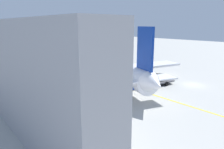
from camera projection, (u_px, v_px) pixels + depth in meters
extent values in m
cube|color=#A8A8A3|center=(74.00, 58.00, 79.35)|extent=(240.00, 320.00, 0.20)
cube|color=#1E5123|center=(0.00, 37.00, 158.56)|extent=(216.00, 6.00, 6.79)
cube|color=#99999E|center=(10.00, 68.00, 28.80)|extent=(4.00, 42.58, 12.71)
cylinder|color=white|center=(108.00, 64.00, 47.89)|extent=(15.39, 35.26, 3.80)
cone|color=white|center=(86.00, 53.00, 65.31)|extent=(4.20, 3.45, 3.61)
cone|color=white|center=(155.00, 84.00, 30.01)|extent=(4.10, 4.08, 3.23)
cube|color=#192333|center=(88.00, 51.00, 63.12)|extent=(3.84, 3.33, 0.60)
cube|color=white|center=(69.00, 72.00, 43.02)|extent=(16.52, 11.14, 0.50)
cylinder|color=slate|center=(80.00, 74.00, 45.89)|extent=(3.13, 3.74, 2.20)
cube|color=white|center=(147.00, 65.00, 49.43)|extent=(16.67, 8.31, 0.50)
cylinder|color=slate|center=(133.00, 70.00, 50.38)|extent=(3.13, 3.74, 2.20)
cube|color=navy|center=(145.00, 49.00, 31.73)|extent=(1.78, 4.27, 6.50)
cube|color=white|center=(144.00, 79.00, 32.82)|extent=(10.87, 6.43, 0.24)
cube|color=navy|center=(108.00, 68.00, 48.13)|extent=(14.03, 31.79, 0.36)
cylinder|color=black|center=(92.00, 66.00, 60.98)|extent=(0.69, 1.15, 1.10)
cylinder|color=gray|center=(91.00, 63.00, 60.80)|extent=(0.20, 0.20, 0.50)
cylinder|color=black|center=(99.00, 79.00, 46.29)|extent=(0.69, 1.15, 1.10)
cylinder|color=gray|center=(99.00, 75.00, 46.11)|extent=(0.20, 0.20, 0.50)
cylinder|color=black|center=(121.00, 77.00, 48.12)|extent=(0.69, 1.15, 1.10)
cylinder|color=gray|center=(121.00, 73.00, 47.93)|extent=(0.20, 0.20, 0.50)
cylinder|color=white|center=(74.00, 49.00, 83.29)|extent=(28.17, 16.27, 3.16)
cone|color=white|center=(113.00, 48.00, 86.93)|extent=(3.13, 3.58, 3.00)
cone|color=white|center=(30.00, 49.00, 79.48)|extent=(3.58, 3.60, 2.69)
cube|color=#192333|center=(109.00, 46.00, 86.35)|extent=(2.99, 3.30, 0.50)
cube|color=white|center=(69.00, 48.00, 90.22)|extent=(10.55, 13.35, 0.42)
cylinder|color=slate|center=(73.00, 51.00, 88.64)|extent=(3.20, 2.83, 1.83)
cube|color=white|center=(71.00, 53.00, 75.84)|extent=(8.44, 13.86, 0.42)
cylinder|color=slate|center=(75.00, 54.00, 78.57)|extent=(3.20, 2.83, 1.83)
cube|color=#19723F|center=(37.00, 38.00, 79.16)|extent=(3.40, 1.91, 5.41)
cube|color=white|center=(37.00, 49.00, 80.07)|extent=(6.26, 8.92, 0.20)
cube|color=#19723F|center=(74.00, 51.00, 83.49)|extent=(25.42, 14.79, 0.30)
cylinder|color=black|center=(102.00, 54.00, 86.45)|extent=(0.95, 0.67, 0.91)
cylinder|color=gray|center=(102.00, 52.00, 86.30)|extent=(0.17, 0.17, 0.42)
cylinder|color=black|center=(71.00, 54.00, 85.61)|extent=(0.95, 0.67, 0.91)
cylinder|color=gray|center=(71.00, 53.00, 85.46)|extent=(0.17, 0.17, 0.42)
cylinder|color=black|center=(71.00, 56.00, 81.52)|extent=(0.95, 0.67, 0.91)
cylinder|color=gray|center=(71.00, 54.00, 81.37)|extent=(0.17, 0.17, 0.42)
cube|color=white|center=(107.00, 118.00, 24.85)|extent=(2.66, 2.81, 1.80)
cube|color=#192333|center=(114.00, 114.00, 24.91)|extent=(0.99, 1.64, 0.94)
cube|color=white|center=(79.00, 118.00, 24.24)|extent=(5.14, 4.24, 2.23)
cube|color=#262628|center=(87.00, 127.00, 24.67)|extent=(6.37, 4.57, 0.16)
cylinder|color=black|center=(103.00, 122.00, 26.09)|extent=(0.92, 0.69, 0.90)
cylinder|color=black|center=(106.00, 130.00, 23.99)|extent=(0.92, 0.69, 0.90)
cylinder|color=black|center=(79.00, 124.00, 25.59)|extent=(0.92, 0.69, 0.90)
cylinder|color=black|center=(80.00, 133.00, 23.48)|extent=(0.92, 0.69, 0.90)
cube|color=yellow|center=(151.00, 80.00, 41.77)|extent=(2.07, 2.41, 1.80)
cube|color=#192333|center=(148.00, 79.00, 41.23)|extent=(0.31, 1.84, 0.94)
cube|color=#4C4C51|center=(163.00, 81.00, 43.70)|extent=(5.08, 2.80, 0.24)
cube|color=#2D2D33|center=(164.00, 76.00, 43.69)|extent=(5.05, 1.53, 2.11)
cube|color=#262628|center=(159.00, 83.00, 43.27)|extent=(6.78, 2.37, 0.16)
cylinder|color=black|center=(156.00, 86.00, 41.27)|extent=(0.93, 0.39, 0.90)
cylinder|color=black|center=(148.00, 84.00, 43.07)|extent=(0.93, 0.39, 0.90)
cylinder|color=black|center=(167.00, 84.00, 42.87)|extent=(0.93, 0.39, 0.90)
cylinder|color=black|center=(159.00, 81.00, 44.66)|extent=(0.93, 0.39, 0.90)
cube|color=#333338|center=(80.00, 87.00, 41.75)|extent=(2.42, 2.42, 0.30)
cube|color=silver|center=(80.00, 83.00, 41.54)|extent=(2.14, 2.14, 1.51)
cube|color=silver|center=(82.00, 80.00, 41.20)|extent=(1.71, 1.32, 0.57)
cube|color=#333338|center=(133.00, 88.00, 41.00)|extent=(2.28, 2.28, 0.30)
cube|color=silver|center=(133.00, 84.00, 40.80)|extent=(2.01, 2.01, 1.44)
cube|color=silver|center=(131.00, 81.00, 40.58)|extent=(1.27, 1.59, 0.55)
cylinder|color=#191E33|center=(148.00, 91.00, 38.14)|extent=(0.14, 0.14, 0.86)
cylinder|color=#191E33|center=(148.00, 91.00, 38.32)|extent=(0.14, 0.14, 0.86)
cube|color=#CCE519|center=(148.00, 87.00, 38.05)|extent=(0.45, 0.48, 0.65)
cube|color=silver|center=(148.00, 87.00, 38.05)|extent=(0.47, 0.49, 0.06)
sphere|color=tan|center=(148.00, 85.00, 37.95)|extent=(0.23, 0.23, 0.23)
cylinder|color=#CCE519|center=(148.00, 87.00, 37.78)|extent=(0.09, 0.09, 0.61)
cylinder|color=#CCE519|center=(148.00, 87.00, 38.31)|extent=(0.09, 0.09, 0.61)
cylinder|color=#191E33|center=(37.00, 87.00, 40.80)|extent=(0.14, 0.14, 0.88)
cylinder|color=#191E33|center=(37.00, 87.00, 40.62)|extent=(0.14, 0.14, 0.88)
cube|color=orange|center=(37.00, 83.00, 40.53)|extent=(0.45, 0.48, 0.66)
cube|color=silver|center=(37.00, 83.00, 40.52)|extent=(0.46, 0.50, 0.06)
sphere|color=tan|center=(37.00, 81.00, 40.43)|extent=(0.24, 0.24, 0.24)
cylinder|color=orange|center=(37.00, 83.00, 40.79)|extent=(0.09, 0.09, 0.63)
cylinder|color=orange|center=(36.00, 83.00, 40.26)|extent=(0.09, 0.09, 0.63)
cylinder|color=#191E33|center=(115.00, 85.00, 42.44)|extent=(0.14, 0.14, 0.85)
cylinder|color=#191E33|center=(114.00, 85.00, 42.30)|extent=(0.14, 0.14, 0.85)
cube|color=orange|center=(115.00, 81.00, 42.20)|extent=(0.47, 0.30, 0.64)
cube|color=silver|center=(115.00, 81.00, 42.19)|extent=(0.49, 0.31, 0.06)
sphere|color=tan|center=(115.00, 79.00, 42.10)|extent=(0.23, 0.23, 0.23)
cylinder|color=orange|center=(116.00, 81.00, 42.40)|extent=(0.09, 0.09, 0.61)
cylinder|color=orange|center=(114.00, 81.00, 41.99)|extent=(0.09, 0.09, 0.61)
cube|color=yellow|center=(119.00, 84.00, 44.31)|extent=(0.30, 60.00, 0.01)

